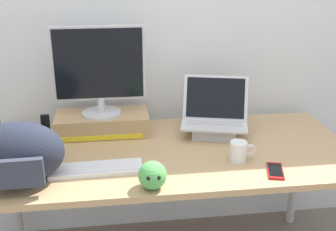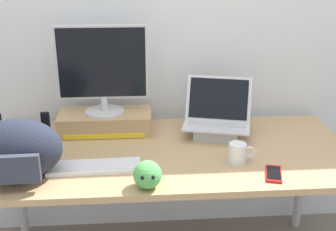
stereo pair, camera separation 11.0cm
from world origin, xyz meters
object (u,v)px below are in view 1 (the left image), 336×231
(external_keyboard, at_px, (96,169))
(messenger_backpack, at_px, (18,153))
(cell_phone, at_px, (275,171))
(plush_toy, at_px, (152,175))
(desktop_monitor, at_px, (99,70))
(coffee_mug, at_px, (239,151))
(open_laptop, at_px, (214,123))
(toner_box_yellow, at_px, (102,123))

(external_keyboard, bearing_deg, messenger_backpack, -172.16)
(cell_phone, distance_m, plush_toy, 0.55)
(messenger_backpack, bearing_deg, desktop_monitor, 53.63)
(messenger_backpack, bearing_deg, external_keyboard, 7.43)
(coffee_mug, height_order, plush_toy, plush_toy)
(open_laptop, bearing_deg, cell_phone, -54.90)
(open_laptop, relative_size, messenger_backpack, 1.01)
(cell_phone, bearing_deg, desktop_monitor, 159.55)
(coffee_mug, bearing_deg, toner_box_yellow, 146.11)
(plush_toy, bearing_deg, desktop_monitor, 108.73)
(messenger_backpack, bearing_deg, cell_phone, -4.98)
(open_laptop, xyz_separation_m, external_keyboard, (-0.61, -0.34, -0.05))
(external_keyboard, xyz_separation_m, cell_phone, (0.78, -0.11, -0.01))
(desktop_monitor, relative_size, open_laptop, 1.20)
(toner_box_yellow, height_order, plush_toy, plush_toy)
(messenger_backpack, distance_m, cell_phone, 1.09)
(external_keyboard, height_order, plush_toy, plush_toy)
(toner_box_yellow, distance_m, open_laptop, 0.59)
(coffee_mug, relative_size, plush_toy, 1.03)
(toner_box_yellow, relative_size, plush_toy, 4.13)
(toner_box_yellow, bearing_deg, coffee_mug, -33.89)
(open_laptop, relative_size, external_keyboard, 0.95)
(messenger_backpack, height_order, cell_phone, messenger_backpack)
(toner_box_yellow, xyz_separation_m, plush_toy, (0.21, -0.61, 0.01))
(desktop_monitor, height_order, messenger_backpack, desktop_monitor)
(toner_box_yellow, relative_size, external_keyboard, 1.19)
(external_keyboard, distance_m, cell_phone, 0.78)
(toner_box_yellow, xyz_separation_m, desktop_monitor, (-0.00, -0.00, 0.29))
(open_laptop, distance_m, coffee_mug, 0.32)
(desktop_monitor, bearing_deg, coffee_mug, -33.16)
(messenger_backpack, height_order, coffee_mug, messenger_backpack)
(coffee_mug, bearing_deg, messenger_backpack, -176.09)
(cell_phone, bearing_deg, plush_toy, -157.90)
(external_keyboard, relative_size, plush_toy, 3.47)
(coffee_mug, bearing_deg, plush_toy, -155.42)
(plush_toy, bearing_deg, open_laptop, 53.62)
(external_keyboard, bearing_deg, coffee_mug, 0.02)
(plush_toy, bearing_deg, external_keyboard, 142.80)
(cell_phone, bearing_deg, external_keyboard, -172.73)
(messenger_backpack, bearing_deg, toner_box_yellow, 53.69)
(toner_box_yellow, height_order, coffee_mug, toner_box_yellow)
(toner_box_yellow, xyz_separation_m, cell_phone, (0.75, -0.54, -0.05))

